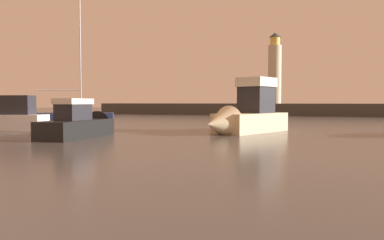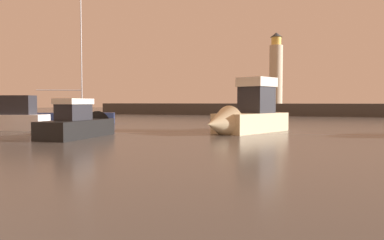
{
  "view_description": "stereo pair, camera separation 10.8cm",
  "coord_description": "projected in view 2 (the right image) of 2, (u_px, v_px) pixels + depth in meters",
  "views": [
    {
      "loc": [
        6.92,
        -1.62,
        2.25
      ],
      "look_at": [
        -1.14,
        19.87,
        1.17
      ],
      "focal_mm": 35.34,
      "sensor_mm": 36.0,
      "label": 1
    },
    {
      "loc": [
        7.02,
        -1.59,
        2.25
      ],
      "look_at": [
        -1.14,
        19.87,
        1.17
      ],
      "focal_mm": 35.34,
      "sensor_mm": 36.0,
      "label": 2
    }
  ],
  "objects": [
    {
      "name": "motorboat_4",
      "position": [
        245.0,
        116.0,
        27.87
      ],
      "size": [
        5.5,
        8.74,
        4.58
      ],
      "color": "beige",
      "rests_on": "ground_plane"
    },
    {
      "name": "lighthouse",
      "position": [
        276.0,
        70.0,
        65.68
      ],
      "size": [
        2.27,
        2.27,
        12.31
      ],
      "color": "beige",
      "rests_on": "breakwater"
    },
    {
      "name": "ground_plane",
      "position": [
        253.0,
        127.0,
        34.57
      ],
      "size": [
        220.0,
        220.0,
        0.0
      ],
      "primitive_type": "plane",
      "color": "#4C4742"
    },
    {
      "name": "motorboat_3",
      "position": [
        86.0,
        124.0,
        25.13
      ],
      "size": [
        2.67,
        7.56,
        2.9
      ],
      "color": "black",
      "rests_on": "ground_plane"
    },
    {
      "name": "sailboat_moored",
      "position": [
        74.0,
        118.0,
        39.49
      ],
      "size": [
        8.39,
        6.2,
        14.32
      ],
      "color": "#1E284C",
      "rests_on": "ground_plane"
    },
    {
      "name": "breakwater",
      "position": [
        292.0,
        109.0,
        65.01
      ],
      "size": [
        72.49,
        6.3,
        2.03
      ],
      "primitive_type": "cube",
      "color": "#423F3D",
      "rests_on": "ground_plane"
    }
  ]
}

